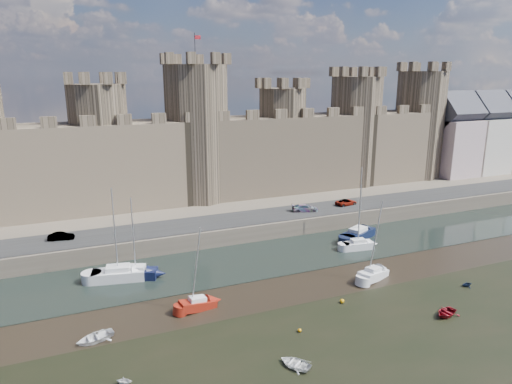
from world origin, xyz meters
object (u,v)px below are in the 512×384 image
sailboat_0 (118,274)px  sailboat_4 (198,303)px  sailboat_3 (358,234)px  car_2 (305,208)px  sailboat_1 (136,272)px  sailboat_2 (358,244)px  car_3 (346,202)px  car_1 (61,236)px  sailboat_5 (373,274)px

sailboat_0 → sailboat_4: 12.45m
sailboat_3 → sailboat_0: bearing=156.7°
car_2 → sailboat_1: sailboat_1 is taller
car_2 → sailboat_1: 29.73m
car_2 → sailboat_2: 12.18m
sailboat_0 → car_3: bearing=25.4°
sailboat_1 → sailboat_2: sailboat_1 is taller
sailboat_1 → sailboat_3: sailboat_3 is taller
sailboat_2 → sailboat_3: 4.24m
car_1 → sailboat_2: sailboat_2 is taller
sailboat_0 → sailboat_3: sailboat_0 is taller
sailboat_0 → sailboat_2: sailboat_0 is taller
sailboat_0 → sailboat_2: bearing=6.6°
car_2 → sailboat_0: bearing=124.1°
car_1 → sailboat_3: sailboat_3 is taller
car_1 → sailboat_1: 13.33m
car_1 → sailboat_1: size_ratio=0.33×
car_1 → sailboat_1: sailboat_1 is taller
sailboat_2 → sailboat_5: size_ratio=0.96×
sailboat_2 → sailboat_4: (-25.38, -7.82, -0.08)m
car_1 → sailboat_2: bearing=-98.9°
sailboat_3 → sailboat_1: bearing=157.1°
sailboat_4 → sailboat_1: bearing=107.2°
sailboat_0 → sailboat_4: bearing=-45.0°
car_3 → sailboat_1: size_ratio=0.38×
car_1 → sailboat_1: bearing=-132.3°
car_2 → sailboat_1: size_ratio=0.41×
car_2 → sailboat_3: sailboat_3 is taller
sailboat_2 → sailboat_4: 26.55m
car_3 → sailboat_4: 37.33m
sailboat_4 → sailboat_0: bearing=115.2°
sailboat_2 → sailboat_3: size_ratio=0.85×
sailboat_3 → sailboat_2: bearing=-149.7°
sailboat_4 → sailboat_5: sailboat_5 is taller
sailboat_4 → car_2: bearing=31.4°
sailboat_4 → car_3: bearing=24.0°
sailboat_3 → sailboat_4: size_ratio=1.21×
sailboat_2 → sailboat_5: sailboat_5 is taller
car_2 → sailboat_0: size_ratio=0.37×
sailboat_1 → sailboat_3: bearing=24.1°
sailboat_0 → sailboat_5: size_ratio=1.17×
car_1 → sailboat_4: 24.36m
car_2 → sailboat_3: (4.62, -8.27, -2.27)m
sailboat_2 → sailboat_4: sailboat_2 is taller
car_3 → sailboat_5: bearing=146.8°
sailboat_2 → sailboat_3: bearing=62.9°
car_3 → car_2: bearing=85.7°
car_2 → sailboat_5: (-1.64, -20.53, -2.39)m
car_1 → sailboat_3: 41.95m
sailboat_5 → sailboat_3: bearing=40.2°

